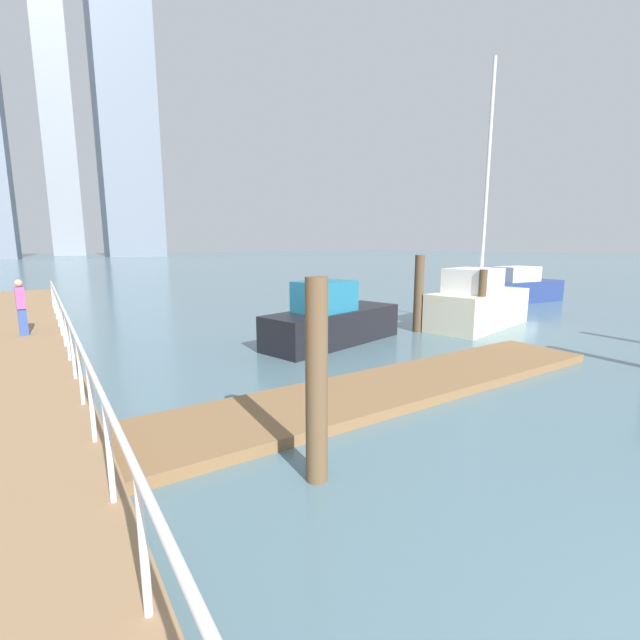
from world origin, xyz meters
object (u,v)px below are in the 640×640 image
moored_boat_2 (332,321)px  moored_boat_1 (478,303)px  moored_boat_0 (508,289)px  pedestrian_0 (21,307)px

moored_boat_2 → moored_boat_1: bearing=-7.2°
moored_boat_0 → pedestrian_0: bearing=175.6°
moored_boat_1 → moored_boat_2: 5.84m
moored_boat_1 → moored_boat_2: moored_boat_1 is taller
moored_boat_0 → moored_boat_2: (-12.69, -2.58, 0.01)m
moored_boat_0 → moored_boat_2: 12.95m
moored_boat_1 → pedestrian_0: moored_boat_1 is taller
moored_boat_0 → pedestrian_0: size_ratio=4.25×
moored_boat_2 → pedestrian_0: bearing=151.3°
pedestrian_0 → moored_boat_0: bearing=-4.4°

